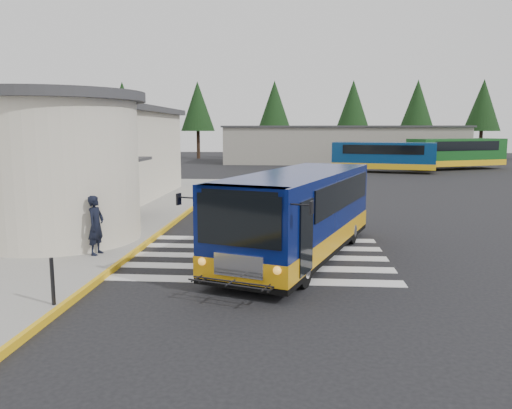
# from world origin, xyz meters

# --- Properties ---
(ground) EXTENTS (140.00, 140.00, 0.00)m
(ground) POSITION_xyz_m (0.00, 0.00, 0.00)
(ground) COLOR black
(ground) RESTS_ON ground
(sidewalk) EXTENTS (10.00, 34.00, 0.15)m
(sidewalk) POSITION_xyz_m (-9.00, 4.00, 0.07)
(sidewalk) COLOR gray
(sidewalk) RESTS_ON ground
(curb_strip) EXTENTS (0.12, 34.00, 0.16)m
(curb_strip) POSITION_xyz_m (-4.05, 4.00, 0.08)
(curb_strip) COLOR gold
(curb_strip) RESTS_ON ground
(station_building) EXTENTS (12.70, 18.70, 4.80)m
(station_building) POSITION_xyz_m (-10.84, 6.91, 2.57)
(station_building) COLOR beige
(station_building) RESTS_ON ground
(crosswalk) EXTENTS (8.00, 5.35, 0.01)m
(crosswalk) POSITION_xyz_m (-0.50, -0.80, 0.01)
(crosswalk) COLOR silver
(crosswalk) RESTS_ON ground
(depot_building) EXTENTS (26.40, 8.40, 4.20)m
(depot_building) POSITION_xyz_m (6.00, 42.00, 2.11)
(depot_building) COLOR gray
(depot_building) RESTS_ON ground
(tree_line) EXTENTS (58.40, 4.40, 10.00)m
(tree_line) POSITION_xyz_m (6.29, 50.00, 6.77)
(tree_line) COLOR black
(tree_line) RESTS_ON ground
(transit_bus) EXTENTS (5.32, 9.17, 2.52)m
(transit_bus) POSITION_xyz_m (0.89, -0.74, 1.21)
(transit_bus) COLOR #071354
(transit_bus) RESTS_ON ground
(pedestrian_a) EXTENTS (0.50, 0.68, 1.73)m
(pedestrian_a) POSITION_xyz_m (-4.97, -1.46, 1.01)
(pedestrian_a) COLOR black
(pedestrian_a) RESTS_ON sidewalk
(pedestrian_b) EXTENTS (0.73, 0.88, 1.62)m
(pedestrian_b) POSITION_xyz_m (-6.13, -0.66, 0.96)
(pedestrian_b) COLOR black
(pedestrian_b) RESTS_ON sidewalk
(bollard) EXTENTS (0.08, 0.08, 1.00)m
(bollard) POSITION_xyz_m (-4.20, -5.67, 0.65)
(bollard) COLOR black
(bollard) RESTS_ON sidewalk
(far_bus_a) EXTENTS (9.20, 4.72, 2.29)m
(far_bus_a) POSITION_xyz_m (8.58, 29.88, 1.49)
(far_bus_a) COLOR navy
(far_bus_a) RESTS_ON ground
(far_bus_b) EXTENTS (10.00, 6.72, 2.52)m
(far_bus_b) POSITION_xyz_m (16.12, 33.85, 1.64)
(far_bus_b) COLOR #144C1A
(far_bus_b) RESTS_ON ground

